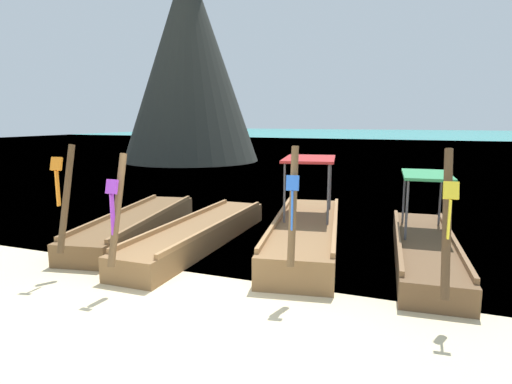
{
  "coord_description": "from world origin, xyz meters",
  "views": [
    {
      "loc": [
        3.41,
        -5.58,
        2.92
      ],
      "look_at": [
        0.0,
        3.4,
        1.29
      ],
      "focal_mm": 30.24,
      "sensor_mm": 36.0,
      "label": 1
    }
  ],
  "objects_px": {
    "karst_rock": "(188,64)",
    "longtail_boat_orange_ribbon": "(136,225)",
    "longtail_boat_blue_ribbon": "(306,232)",
    "longtail_boat_yellow_ribbon": "(425,247)",
    "longtail_boat_violet_ribbon": "(199,234)"
  },
  "relations": [
    {
      "from": "longtail_boat_orange_ribbon",
      "to": "longtail_boat_blue_ribbon",
      "type": "distance_m",
      "value": 4.36
    },
    {
      "from": "longtail_boat_violet_ribbon",
      "to": "karst_rock",
      "type": "relative_size",
      "value": 0.44
    },
    {
      "from": "longtail_boat_violet_ribbon",
      "to": "longtail_boat_yellow_ribbon",
      "type": "distance_m",
      "value": 4.98
    },
    {
      "from": "longtail_boat_blue_ribbon",
      "to": "longtail_boat_violet_ribbon",
      "type": "bearing_deg",
      "value": -163.85
    },
    {
      "from": "longtail_boat_orange_ribbon",
      "to": "karst_rock",
      "type": "xyz_separation_m",
      "value": [
        -8.61,
        18.14,
        6.43
      ]
    },
    {
      "from": "longtail_boat_orange_ribbon",
      "to": "longtail_boat_yellow_ribbon",
      "type": "distance_m",
      "value": 6.9
    },
    {
      "from": "longtail_boat_violet_ribbon",
      "to": "longtail_boat_blue_ribbon",
      "type": "relative_size",
      "value": 1.01
    },
    {
      "from": "karst_rock",
      "to": "longtail_boat_orange_ribbon",
      "type": "bearing_deg",
      "value": -64.6
    },
    {
      "from": "longtail_boat_blue_ribbon",
      "to": "karst_rock",
      "type": "distance_m",
      "value": 22.82
    },
    {
      "from": "longtail_boat_violet_ribbon",
      "to": "longtail_boat_blue_ribbon",
      "type": "xyz_separation_m",
      "value": [
        2.39,
        0.69,
        0.1
      ]
    },
    {
      "from": "karst_rock",
      "to": "longtail_boat_blue_ribbon",
      "type": "bearing_deg",
      "value": -53.8
    },
    {
      "from": "longtail_boat_blue_ribbon",
      "to": "longtail_boat_yellow_ribbon",
      "type": "distance_m",
      "value": 2.55
    },
    {
      "from": "longtail_boat_violet_ribbon",
      "to": "longtail_boat_blue_ribbon",
      "type": "height_order",
      "value": "longtail_boat_blue_ribbon"
    },
    {
      "from": "longtail_boat_orange_ribbon",
      "to": "longtail_boat_violet_ribbon",
      "type": "bearing_deg",
      "value": -7.17
    },
    {
      "from": "longtail_boat_violet_ribbon",
      "to": "longtail_boat_yellow_ribbon",
      "type": "height_order",
      "value": "longtail_boat_yellow_ribbon"
    }
  ]
}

